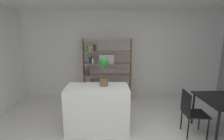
{
  "coord_description": "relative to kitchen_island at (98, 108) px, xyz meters",
  "views": [
    {
      "loc": [
        -0.24,
        -2.65,
        1.99
      ],
      "look_at": [
        -0.15,
        1.05,
        1.21
      ],
      "focal_mm": 27.31,
      "sensor_mm": 36.0,
      "label": 1
    }
  ],
  "objects": [
    {
      "name": "dining_chair_island_side",
      "position": [
        1.84,
        -0.25,
        0.06
      ],
      "size": [
        0.46,
        0.44,
        0.9
      ],
      "rotation": [
        0.0,
        0.0,
        1.51
      ],
      "color": "black",
      "rests_on": "ground_plane"
    },
    {
      "name": "back_partition",
      "position": [
        0.46,
        2.21,
        0.88
      ],
      "size": [
        7.13,
        0.06,
        2.7
      ],
      "primitive_type": "cube",
      "color": "white",
      "rests_on": "ground_plane"
    },
    {
      "name": "potted_plant_on_island",
      "position": [
        0.14,
        0.06,
        0.82
      ],
      "size": [
        0.2,
        0.2,
        0.59
      ],
      "color": "brown",
      "rests_on": "kitchen_island"
    },
    {
      "name": "kitchen_island",
      "position": [
        0.0,
        0.0,
        0.0
      ],
      "size": [
        1.28,
        0.68,
        0.94
      ],
      "primitive_type": "cube",
      "color": "white",
      "rests_on": "ground_plane"
    },
    {
      "name": "open_bookshelf",
      "position": [
        0.09,
        1.79,
        0.52
      ],
      "size": [
        1.46,
        0.32,
        1.87
      ],
      "color": "#997551",
      "rests_on": "ground_plane"
    }
  ]
}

